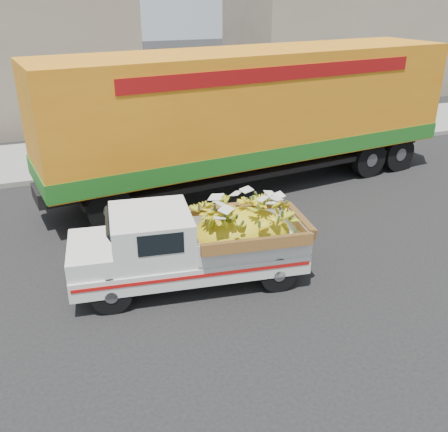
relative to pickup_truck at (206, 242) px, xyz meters
name	(u,v)px	position (x,y,z in m)	size (l,w,h in m)	color
ground	(238,274)	(0.65, -0.06, -0.83)	(100.00, 100.00, 0.00)	black
curb	(154,167)	(0.65, 6.91, -0.75)	(60.00, 0.25, 0.15)	gray
sidewalk	(139,149)	(0.65, 9.01, -0.76)	(60.00, 4.00, 0.14)	gray
building_right	(363,35)	(14.65, 15.91, 2.17)	(14.00, 6.00, 6.00)	gray
pickup_truck	(206,242)	(0.00, 0.00, 0.00)	(4.57, 2.19, 1.54)	black
semi_trailer	(255,113)	(3.02, 4.47, 1.29)	(12.03, 3.88, 3.80)	black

